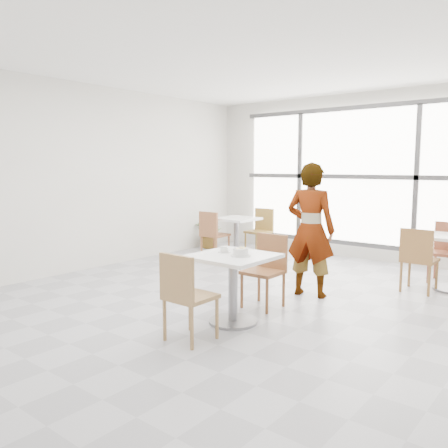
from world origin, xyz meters
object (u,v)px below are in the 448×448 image
Objects in this scene: person at (311,230)px; plant_left at (210,232)px; bg_table_left at (236,232)px; main_table at (233,276)px; bg_chair_right_near at (418,256)px; chair_far at (267,265)px; bg_chair_left_far at (261,228)px; coffee_cup at (224,250)px; bg_chair_left_near at (212,232)px; bg_chair_right_far at (447,248)px; chair_near at (185,291)px; oatmeal_bowl at (241,252)px.

person is 2.62× the size of plant_left.
bg_table_left is at bearing -40.74° from person.
bg_chair_right_near reaches higher than main_table.
chair_far is 3.40m from bg_chair_left_far.
bg_chair_left_far reaches higher than coffee_cup.
coffee_cup is at bearing -47.27° from plant_left.
bg_chair_left_near and bg_chair_left_far have the same top height.
plant_left is at bearing -178.95° from bg_chair_right_far.
bg_chair_left_far is at bearing -52.83° from person.
chair_near and bg_chair_right_far have the same top height.
coffee_cup reaches higher than main_table.
person is 2.00× the size of bg_chair_left_far.
bg_chair_right_far is (1.49, 3.35, -0.28)m from coffee_cup.
oatmeal_bowl is 0.24× the size of bg_chair_right_near.
person is 2.00× the size of bg_chair_left_near.
chair_far and bg_chair_left_near have the same top height.
main_table is 0.92× the size of bg_chair_left_far.
bg_chair_left_near reaches higher than bg_table_left.
chair_near is 1.00× the size of bg_chair_right_near.
main_table is at bearing 176.25° from oatmeal_bowl.
oatmeal_bowl reaches higher than plant_left.
bg_table_left is (-2.25, 1.36, -0.38)m from person.
main_table is 4.59m from plant_left.
plant_left is (-3.02, 3.27, -0.45)m from coffee_cup.
bg_chair_left_near is 1.10m from plant_left.
chair_near is 1.00× the size of bg_chair_right_far.
bg_chair_right_near is at bearing -17.32° from bg_chair_left_far.
coffee_cup is (-0.15, 0.04, 0.26)m from main_table.
chair_near is 0.78m from oatmeal_bowl.
bg_chair_left_near is (-0.31, -0.32, 0.01)m from bg_table_left.
bg_chair_right_near is (1.18, 2.50, -0.02)m from main_table.
bg_chair_left_far is 3.37m from bg_chair_right_near.
bg_chair_left_near is (-2.28, 2.47, -0.28)m from coffee_cup.
oatmeal_bowl is at bearing 135.31° from bg_chair_left_near.
chair_far is 1.31× the size of plant_left.
oatmeal_bowl is at bearing -77.44° from chair_far.
chair_near reaches higher than coffee_cup.
bg_chair_left_far is (-2.15, 3.51, -0.29)m from oatmeal_bowl.
person reaches higher than bg_chair_left_far.
bg_chair_right_far is at bearing -108.29° from chair_near.
oatmeal_bowl is 0.26m from coffee_cup.
oatmeal_bowl is 0.24× the size of bg_chair_left_near.
main_table is at bearing 75.50° from person.
bg_table_left is 0.86× the size of bg_chair_right_near.
bg_table_left is 0.86× the size of bg_chair_right_far.
plant_left is (-3.17, 3.30, -0.19)m from main_table.
bg_table_left is at bearing 126.91° from main_table.
person reaches higher than bg_chair_left_near.
chair_near is 4.33m from bg_chair_right_far.
plant_left is at bearing 132.73° from coffee_cup.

